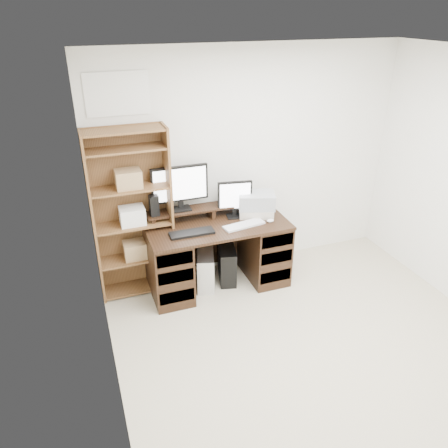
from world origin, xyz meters
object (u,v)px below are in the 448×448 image
desk (217,253)px  bookshelf (132,213)px  monitor_wide (180,186)px  tower_black (227,264)px  printer (256,211)px  monitor_small (235,198)px  tower_silver (206,269)px

desk → bookshelf: bearing=165.9°
monitor_wide → tower_black: monitor_wide is taller
printer → tower_black: 0.69m
monitor_small → tower_silver: monitor_small is taller
desk → tower_black: desk is taller
monitor_small → printer: (0.24, -0.04, -0.17)m
tower_silver → tower_black: (0.26, 0.03, 0.00)m
monitor_small → tower_silver: 0.86m
desk → tower_silver: 0.23m
printer → tower_silver: (-0.61, -0.06, -0.59)m
desk → tower_black: size_ratio=3.40×
desk → monitor_wide: (-0.32, 0.25, 0.75)m
bookshelf → monitor_small: bearing=-5.2°
bookshelf → printer: bearing=-6.2°
monitor_wide → monitor_small: monitor_wide is taller
printer → tower_black: size_ratio=0.83×
desk → monitor_small: 0.64m
tower_silver → tower_black: tower_black is taller
monitor_small → tower_black: bearing=-139.5°
monitor_wide → tower_black: bearing=-24.2°
monitor_wide → tower_black: size_ratio=1.37×
printer → monitor_wide: bearing=-172.8°
bookshelf → desk: bearing=-14.1°
monitor_small → tower_silver: (-0.38, -0.10, -0.77)m
monitor_wide → bookshelf: size_ratio=0.33×
monitor_small → printer: size_ratio=1.11×
printer → bookshelf: size_ratio=0.20×
desk → printer: (0.48, 0.07, 0.41)m
tower_silver → tower_black: bearing=23.3°
bookshelf → tower_silver: bearing=-15.6°
monitor_wide → monitor_small: 0.60m
tower_black → monitor_wide: bearing=169.7°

